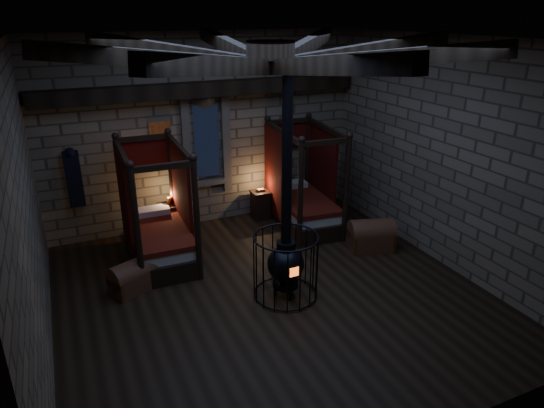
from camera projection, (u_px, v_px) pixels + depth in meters
name	position (u px, v px, depth m)	size (l,w,h in m)	color
room	(268.00, 71.00, 7.10)	(7.02, 7.02, 4.29)	black
bed_left	(159.00, 232.00, 9.45)	(1.19, 2.19, 2.26)	black
bed_right	(302.00, 201.00, 10.98)	(1.32, 2.24, 2.25)	black
trunk_left	(133.00, 277.00, 8.45)	(0.89, 0.75, 0.56)	brown
trunk_right	(371.00, 236.00, 9.90)	(1.02, 0.80, 0.66)	brown
nightstand_left	(171.00, 220.00, 10.43)	(0.47, 0.45, 0.91)	black
nightstand_right	(261.00, 205.00, 11.35)	(0.42, 0.41, 0.73)	black
stove	(286.00, 261.00, 8.12)	(1.10, 1.10, 4.05)	black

